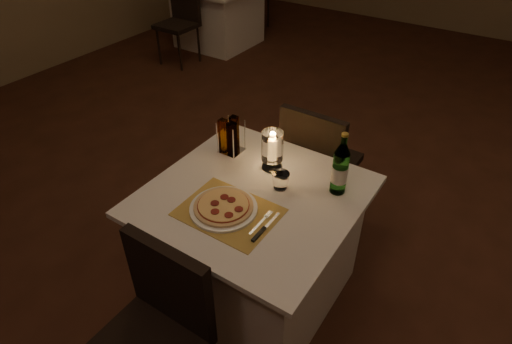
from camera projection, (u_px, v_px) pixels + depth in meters
The scene contains 15 objects.
floor at pixel (307, 247), 2.83m from camera, with size 8.00×10.00×0.02m, color #422115.
main_table at pixel (254, 245), 2.33m from camera, with size 1.00×1.00×0.74m.
chair_near at pixel (157, 323), 1.74m from camera, with size 0.42×0.42×0.90m.
chair_far at pixel (317, 157), 2.70m from camera, with size 0.42×0.42×0.90m.
placemat at pixel (229, 212), 1.99m from camera, with size 0.45×0.34×0.00m, color #BC9641.
plate at pixel (224, 208), 2.00m from camera, with size 0.32×0.32×0.01m, color white.
pizza at pixel (223, 206), 1.99m from camera, with size 0.28×0.28×0.02m.
fork at pixel (262, 221), 1.94m from camera, with size 0.02×0.18×0.00m.
knife at pixel (262, 231), 1.88m from camera, with size 0.02×0.22×0.01m.
tumbler at pixel (281, 181), 2.12m from camera, with size 0.09×0.09×0.09m, color white, non-canonical shape.
water_bottle at pixel (340, 169), 2.04m from camera, with size 0.08×0.08×0.33m.
hurricane_candle at pixel (272, 147), 2.21m from camera, with size 0.11×0.11×0.22m.
cruet_caddy at pixel (230, 137), 2.35m from camera, with size 0.12×0.12×0.21m.
neighbor_table_left at pixel (218, 16), 5.64m from camera, with size 1.00×1.00×0.74m.
neighbor_chair_la at pixel (181, 16), 5.05m from camera, with size 0.42×0.42×0.90m.
Camera 1 is at (0.81, -1.83, 2.08)m, focal length 30.00 mm.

